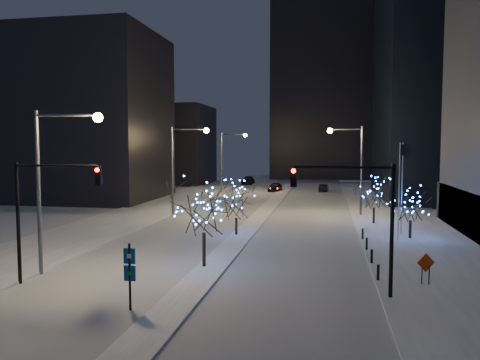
% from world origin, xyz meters
% --- Properties ---
extents(ground, '(160.00, 160.00, 0.00)m').
position_xyz_m(ground, '(0.00, 0.00, 0.00)').
color(ground, silver).
rests_on(ground, ground).
extents(road, '(20.00, 130.00, 0.02)m').
position_xyz_m(road, '(0.00, 35.00, 0.01)').
color(road, silver).
rests_on(road, ground).
extents(median, '(2.00, 80.00, 0.15)m').
position_xyz_m(median, '(0.00, 30.00, 0.07)').
color(median, white).
rests_on(median, ground).
extents(east_sidewalk, '(10.00, 90.00, 0.15)m').
position_xyz_m(east_sidewalk, '(15.00, 20.00, 0.07)').
color(east_sidewalk, white).
rests_on(east_sidewalk, ground).
extents(west_sidewalk, '(8.00, 90.00, 0.15)m').
position_xyz_m(west_sidewalk, '(-14.00, 20.00, 0.07)').
color(west_sidewalk, white).
rests_on(west_sidewalk, ground).
extents(filler_west_near, '(22.00, 18.00, 24.00)m').
position_xyz_m(filler_west_near, '(-28.00, 40.00, 12.00)').
color(filler_west_near, black).
rests_on(filler_west_near, ground).
extents(filler_west_far, '(18.00, 16.00, 16.00)m').
position_xyz_m(filler_west_far, '(-26.00, 70.00, 8.00)').
color(filler_west_far, black).
rests_on(filler_west_far, ground).
extents(horizon_block, '(24.00, 14.00, 42.00)m').
position_xyz_m(horizon_block, '(6.00, 92.00, 21.00)').
color(horizon_block, black).
rests_on(horizon_block, ground).
extents(street_lamp_w_near, '(4.40, 0.56, 10.00)m').
position_xyz_m(street_lamp_w_near, '(-8.94, 2.00, 6.50)').
color(street_lamp_w_near, '#595E66').
rests_on(street_lamp_w_near, ground).
extents(street_lamp_w_mid, '(4.40, 0.56, 10.00)m').
position_xyz_m(street_lamp_w_mid, '(-8.94, 27.00, 6.50)').
color(street_lamp_w_mid, '#595E66').
rests_on(street_lamp_w_mid, ground).
extents(street_lamp_w_far, '(4.40, 0.56, 10.00)m').
position_xyz_m(street_lamp_w_far, '(-8.94, 52.00, 6.50)').
color(street_lamp_w_far, '#595E66').
rests_on(street_lamp_w_far, ground).
extents(street_lamp_east, '(3.90, 0.56, 10.00)m').
position_xyz_m(street_lamp_east, '(10.08, 30.00, 6.45)').
color(street_lamp_east, '#595E66').
rests_on(street_lamp_east, ground).
extents(traffic_signal_west, '(5.26, 0.43, 7.00)m').
position_xyz_m(traffic_signal_west, '(-8.44, -0.00, 4.76)').
color(traffic_signal_west, black).
rests_on(traffic_signal_west, ground).
extents(traffic_signal_east, '(5.26, 0.43, 7.00)m').
position_xyz_m(traffic_signal_east, '(8.94, 1.00, 4.76)').
color(traffic_signal_east, black).
rests_on(traffic_signal_east, ground).
extents(flagpoles, '(1.35, 2.60, 8.00)m').
position_xyz_m(flagpoles, '(13.37, 17.25, 4.80)').
color(flagpoles, silver).
rests_on(flagpoles, east_sidewalk).
extents(bollards, '(0.16, 12.16, 0.90)m').
position_xyz_m(bollards, '(10.20, 10.00, 0.60)').
color(bollards, black).
rests_on(bollards, east_sidewalk).
extents(car_near, '(2.31, 4.74, 1.56)m').
position_xyz_m(car_near, '(-1.50, 56.38, 0.78)').
color(car_near, black).
rests_on(car_near, ground).
extents(car_mid, '(1.71, 3.99, 1.28)m').
position_xyz_m(car_mid, '(6.71, 57.58, 0.64)').
color(car_mid, black).
rests_on(car_mid, ground).
extents(car_far, '(2.23, 5.38, 1.55)m').
position_xyz_m(car_far, '(-8.50, 69.93, 0.78)').
color(car_far, black).
rests_on(car_far, ground).
extents(holiday_tree_median_near, '(4.78, 4.78, 5.73)m').
position_xyz_m(holiday_tree_median_near, '(-0.50, 5.20, 3.93)').
color(holiday_tree_median_near, black).
rests_on(holiday_tree_median_near, median).
extents(holiday_tree_median_far, '(4.20, 4.20, 4.63)m').
position_xyz_m(holiday_tree_median_far, '(-0.50, 16.09, 3.06)').
color(holiday_tree_median_far, black).
rests_on(holiday_tree_median_far, median).
extents(holiday_tree_plaza_near, '(3.51, 3.51, 4.29)m').
position_xyz_m(holiday_tree_plaza_near, '(14.16, 17.24, 2.91)').
color(holiday_tree_plaza_near, black).
rests_on(holiday_tree_plaza_near, east_sidewalk).
extents(holiday_tree_plaza_far, '(4.83, 4.83, 4.70)m').
position_xyz_m(holiday_tree_plaza_far, '(11.87, 24.39, 3.14)').
color(holiday_tree_plaza_far, black).
rests_on(holiday_tree_plaza_far, east_sidewalk).
extents(wayfinding_sign, '(0.58, 0.11, 3.27)m').
position_xyz_m(wayfinding_sign, '(-2.00, -2.91, 2.01)').
color(wayfinding_sign, black).
rests_on(wayfinding_sign, ground).
extents(construction_sign, '(1.01, 0.42, 1.77)m').
position_xyz_m(construction_sign, '(12.72, 3.66, 1.21)').
color(construction_sign, black).
rests_on(construction_sign, east_sidewalk).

